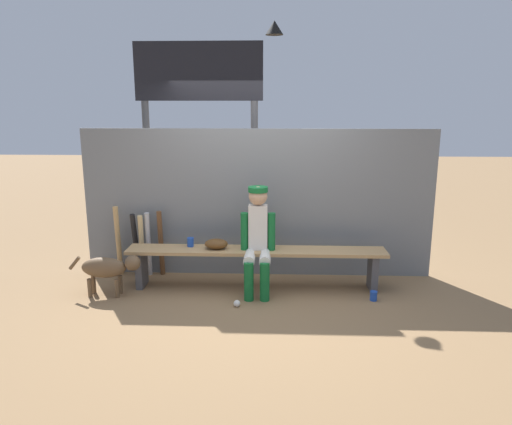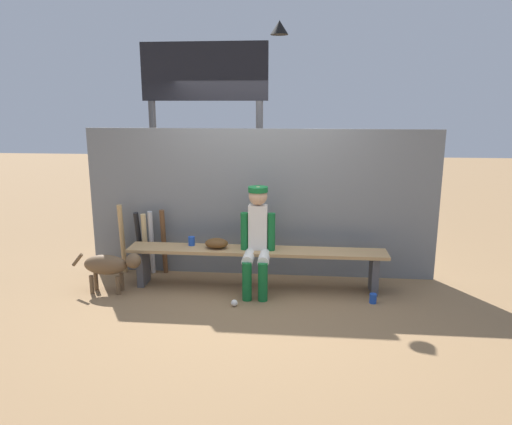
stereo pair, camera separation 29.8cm
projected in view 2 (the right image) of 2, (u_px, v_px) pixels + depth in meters
The scene contains 15 objects.
ground_plane at pixel (256, 288), 5.79m from camera, with size 30.00×30.00×0.00m, color olive.
chainlink_fence at pixel (260, 204), 6.06m from camera, with size 4.45×0.03×1.89m, color slate.
dugout_bench at pixel (256, 257), 5.70m from camera, with size 3.10×0.36×0.49m.
player_seated at pixel (257, 236), 5.53m from camera, with size 0.41×0.55×1.25m.
baseball_glove at pixel (217, 243), 5.71m from camera, with size 0.28×0.20×0.12m, color #593819.
bat_wood_dark at pixel (164, 242), 6.17m from camera, with size 0.06×0.06×0.87m, color brown.
bat_aluminum_silver at pixel (152, 243), 6.18m from camera, with size 0.06×0.06×0.85m, color #B7B7BC.
bat_wood_natural at pixel (145, 244), 6.16m from camera, with size 0.06×0.06×0.82m, color tan.
bat_aluminum_black at pixel (139, 243), 6.19m from camera, with size 0.06×0.06×0.83m, color black.
bat_wood_tan at pixel (122, 239), 6.19m from camera, with size 0.06×0.06×0.93m, color tan.
baseball at pixel (234, 303), 5.26m from camera, with size 0.07×0.07×0.07m, color white.
cup_on_ground at pixel (373, 298), 5.33m from camera, with size 0.08×0.08×0.11m, color #1E47AD.
cup_on_bench at pixel (192, 241), 5.82m from camera, with size 0.08×0.08×0.11m, color #1E47AD.
scoreboard at pixel (209, 99), 6.62m from camera, with size 2.04×0.27×3.25m.
dog at pixel (110, 265), 5.58m from camera, with size 0.84×0.20×0.49m.
Camera 2 is at (0.52, -5.42, 2.19)m, focal length 33.38 mm.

